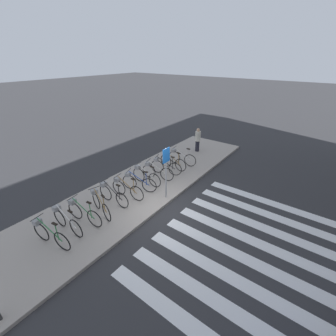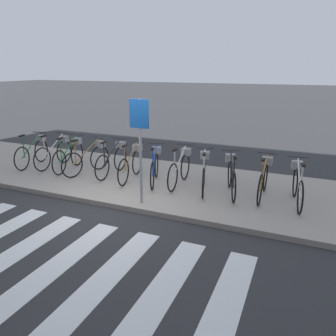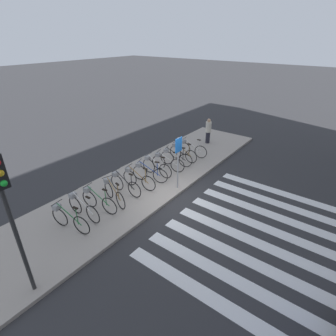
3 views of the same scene
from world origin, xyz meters
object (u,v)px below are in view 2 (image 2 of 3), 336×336
Objects in this scene: parked_bicycle_10 at (264,178)px; sign_post at (140,134)px; parked_bicycle_0 at (33,151)px; parked_bicycle_1 at (55,152)px; parked_bicycle_6 at (155,166)px; parked_bicycle_8 at (204,172)px; parked_bicycle_7 at (180,167)px; parked_bicycle_5 at (132,163)px; parked_bicycle_4 at (113,159)px; parked_bicycle_3 at (89,157)px; parked_bicycle_9 at (231,175)px; parked_bicycle_2 at (70,154)px; parked_bicycle_11 at (298,184)px.

sign_post is (-2.44, -1.47, 1.12)m from parked_bicycle_10.
parked_bicycle_1 is at bearing 15.13° from parked_bicycle_0.
parked_bicycle_8 is (1.34, -0.00, 0.00)m from parked_bicycle_6.
parked_bicycle_7 is (4.10, -0.03, 0.00)m from parked_bicycle_1.
parked_bicycle_5 is 0.73× the size of sign_post.
parked_bicycle_4 is (2.76, 0.17, 0.00)m from parked_bicycle_0.
parked_bicycle_5 is 0.99× the size of parked_bicycle_10.
parked_bicycle_4 and parked_bicycle_6 have the same top height.
parked_bicycle_1 is at bearing 177.37° from parked_bicycle_6.
parked_bicycle_3 is at bearing -179.17° from parked_bicycle_10.
parked_bicycle_0 is 4.80m from sign_post.
parked_bicycle_10 is (4.85, 0.07, 0.00)m from parked_bicycle_3.
parked_bicycle_0 and parked_bicycle_9 have the same top height.
parked_bicycle_9 is at bearing -174.67° from parked_bicycle_10.
parked_bicycle_1 is 1.00× the size of parked_bicycle_7.
parked_bicycle_5 is at bearing 0.71° from parked_bicycle_0.
parked_bicycle_0 is at bearing -179.19° from parked_bicycle_10.
parked_bicycle_0 is 1.02× the size of parked_bicycle_3.
parked_bicycle_1 is 5.46m from parked_bicycle_9.
parked_bicycle_1 is at bearing 179.64° from parked_bicycle_4.
sign_post is at bearing -140.39° from parked_bicycle_9.
sign_post is at bearing -22.55° from parked_bicycle_1.
parked_bicycle_2 is 0.99× the size of parked_bicycle_7.
parked_bicycle_3 and parked_bicycle_9 have the same top height.
parked_bicycle_4 and parked_bicycle_8 have the same top height.
sign_post is at bearing -25.16° from parked_bicycle_2.
parked_bicycle_9 is 0.70× the size of sign_post.
parked_bicycle_4 is 2.71m from parked_bicycle_8.
parked_bicycle_2 is at bearing 179.96° from parked_bicycle_10.
parked_bicycle_9 is at bearing 39.61° from sign_post.
parked_bicycle_11 is at bearing 23.40° from sign_post.
parked_bicycle_6 and parked_bicycle_11 have the same top height.
parked_bicycle_1 is 1.04× the size of parked_bicycle_9.
parked_bicycle_4 is at bearing 137.52° from sign_post.
parked_bicycle_9 is at bearing 0.27° from parked_bicycle_0.
parked_bicycle_9 is 0.96× the size of parked_bicycle_10.
parked_bicycle_0 and parked_bicycle_8 have the same top height.
parked_bicycle_8 and parked_bicycle_10 have the same top height.
parked_bicycle_10 is at bearing 31.15° from sign_post.
parked_bicycle_3 is 2.09m from parked_bicycle_6.
parked_bicycle_11 is (0.74, -0.10, 0.00)m from parked_bicycle_10.
sign_post reaches higher than parked_bicycle_0.
parked_bicycle_8 is 1.42m from parked_bicycle_10.
parked_bicycle_7 is at bearing 2.74° from parked_bicycle_3.
parked_bicycle_0 is 2.04m from parked_bicycle_3.
parked_bicycle_11 is at bearing -0.28° from parked_bicycle_3.
parked_bicycle_3 and parked_bicycle_11 have the same top height.
parked_bicycle_6 is at bearing 0.04° from parked_bicycle_3.
parked_bicycle_1 is at bearing 178.10° from parked_bicycle_8.
parked_bicycle_10 is at bearing 0.92° from parked_bicycle_5.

